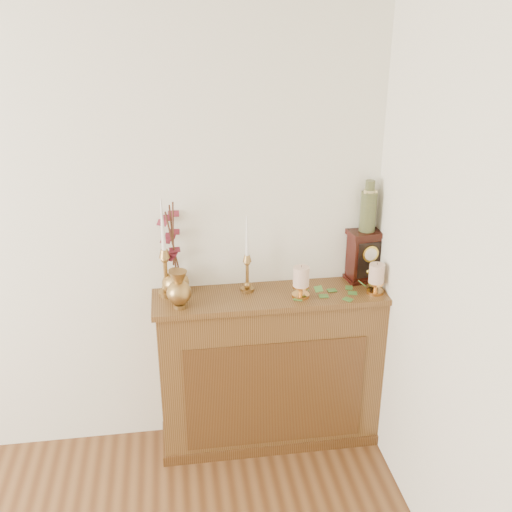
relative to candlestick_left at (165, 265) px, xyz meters
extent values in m
cube|color=brown|center=(0.54, -0.06, -0.65)|extent=(1.20, 0.30, 0.90)
cube|color=#553518|center=(0.54, -0.22, -0.70)|extent=(0.96, 0.01, 0.63)
cube|color=brown|center=(0.54, -0.06, -0.19)|extent=(1.24, 0.34, 0.03)
cube|color=#553518|center=(0.54, -0.06, -1.07)|extent=(1.23, 0.33, 0.06)
cylinder|color=#9E7A3F|center=(0.00, 0.00, -0.16)|extent=(0.09, 0.09, 0.02)
sphere|color=#9E7A3F|center=(0.00, 0.00, -0.13)|extent=(0.05, 0.05, 0.05)
cylinder|color=#9E7A3F|center=(0.00, 0.00, -0.05)|extent=(0.02, 0.02, 0.15)
sphere|color=#9E7A3F|center=(0.00, 0.00, 0.03)|extent=(0.04, 0.04, 0.04)
cone|color=#9E7A3F|center=(0.00, 0.00, 0.06)|extent=(0.06, 0.06, 0.04)
cone|color=white|center=(0.00, 0.00, 0.22)|extent=(0.02, 0.02, 0.27)
cylinder|color=#9E7A3F|center=(0.42, -0.01, -0.16)|extent=(0.07, 0.07, 0.02)
sphere|color=#9E7A3F|center=(0.42, -0.01, -0.14)|extent=(0.04, 0.04, 0.04)
cylinder|color=#9E7A3F|center=(0.42, -0.01, -0.08)|extent=(0.02, 0.02, 0.12)
sphere|color=#9E7A3F|center=(0.42, -0.01, -0.01)|extent=(0.03, 0.03, 0.03)
cone|color=#9E7A3F|center=(0.42, -0.01, 0.02)|extent=(0.05, 0.05, 0.03)
cone|color=white|center=(0.42, -0.01, 0.14)|extent=(0.02, 0.02, 0.22)
cylinder|color=#9E7A3F|center=(0.06, -0.15, -0.16)|extent=(0.06, 0.06, 0.02)
sphere|color=#9E7A3F|center=(0.06, -0.15, -0.09)|extent=(0.12, 0.12, 0.12)
cone|color=#9E7A3F|center=(0.06, -0.15, 0.00)|extent=(0.09, 0.09, 0.06)
cylinder|color=#9E7A3F|center=(0.05, 0.01, -0.17)|extent=(0.06, 0.06, 0.01)
ellipsoid|color=#9E7A3F|center=(0.05, 0.01, -0.11)|extent=(0.14, 0.14, 0.12)
cylinder|color=#9E7A3F|center=(0.05, 0.01, -0.05)|extent=(0.07, 0.07, 0.03)
cylinder|color=#472819|center=(0.04, 0.01, 0.13)|extent=(0.06, 0.07, 0.33)
cylinder|color=#472819|center=(0.05, 0.02, 0.14)|extent=(0.02, 0.07, 0.37)
cylinder|color=#472819|center=(0.05, 0.02, 0.16)|extent=(0.02, 0.13, 0.38)
cylinder|color=#DF9E4E|center=(0.68, -0.12, -0.16)|extent=(0.09, 0.09, 0.02)
cylinder|color=#DF9E4E|center=(0.68, -0.12, -0.14)|extent=(0.02, 0.02, 0.04)
cylinder|color=#DF9E4E|center=(0.68, -0.12, -0.11)|extent=(0.09, 0.09, 0.01)
cylinder|color=#F8E5C2|center=(0.68, -0.12, -0.05)|extent=(0.08, 0.08, 0.10)
cylinder|color=#472819|center=(0.68, -0.12, 0.00)|extent=(0.00, 0.00, 0.01)
cylinder|color=#DF9E4E|center=(1.08, -0.13, -0.16)|extent=(0.09, 0.09, 0.02)
cylinder|color=#DF9E4E|center=(1.08, -0.13, -0.14)|extent=(0.02, 0.02, 0.04)
cylinder|color=#DF9E4E|center=(1.08, -0.13, -0.11)|extent=(0.08, 0.08, 0.01)
cylinder|color=#F8E5C2|center=(1.08, -0.13, -0.06)|extent=(0.08, 0.08, 0.10)
cylinder|color=#472819|center=(1.08, -0.13, 0.00)|extent=(0.00, 0.00, 0.01)
cube|color=#3B6B28|center=(0.93, -0.06, -0.17)|extent=(0.06, 0.06, 0.00)
cube|color=#3B6B28|center=(0.84, -0.10, -0.17)|extent=(0.06, 0.05, 0.00)
cube|color=#3B6B28|center=(1.01, -0.10, -0.17)|extent=(0.04, 0.05, 0.00)
cube|color=#3B6B28|center=(0.95, -0.09, -0.17)|extent=(0.04, 0.05, 0.00)
cube|color=#3B6B28|center=(0.86, -0.07, -0.17)|extent=(0.05, 0.04, 0.00)
cube|color=#3B6B28|center=(0.86, -0.09, -0.17)|extent=(0.05, 0.06, 0.00)
cube|color=#3B6B28|center=(0.81, -0.12, -0.17)|extent=(0.06, 0.06, 0.00)
cube|color=#3B6B28|center=(0.74, -0.18, -0.17)|extent=(0.05, 0.05, 0.00)
cube|color=#3B6B28|center=(0.87, -0.11, -0.17)|extent=(0.06, 0.06, 0.00)
cube|color=#3B6B28|center=(0.71, -0.12, -0.12)|extent=(0.04, 0.05, 0.02)
cube|color=#3B6B28|center=(0.76, -0.18, -0.10)|extent=(0.05, 0.05, 0.02)
cube|color=#3B6B28|center=(1.01, -0.13, -0.11)|extent=(0.05, 0.04, 0.02)
cube|color=black|center=(1.07, 0.04, -0.16)|extent=(0.21, 0.16, 0.02)
cube|color=black|center=(1.07, 0.04, -0.04)|extent=(0.19, 0.14, 0.25)
cube|color=black|center=(1.07, 0.04, 0.10)|extent=(0.21, 0.16, 0.03)
cube|color=black|center=(1.08, -0.02, -0.03)|extent=(0.13, 0.02, 0.20)
cylinder|color=gold|center=(1.08, -0.03, 0.01)|extent=(0.09, 0.02, 0.09)
cylinder|color=silver|center=(1.08, -0.03, 0.01)|extent=(0.07, 0.01, 0.07)
sphere|color=gold|center=(1.08, -0.02, -0.10)|extent=(0.03, 0.03, 0.03)
cylinder|color=#1B362A|center=(1.07, 0.04, 0.22)|extent=(0.09, 0.09, 0.21)
cylinder|color=#1B362A|center=(1.07, 0.04, 0.35)|extent=(0.05, 0.05, 0.07)
cylinder|color=#CDB976|center=(1.07, 0.04, 0.33)|extent=(0.06, 0.06, 0.02)
camera|label=1|loc=(0.05, -2.82, 1.23)|focal=42.00mm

